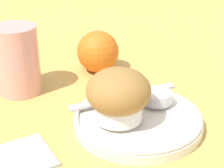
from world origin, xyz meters
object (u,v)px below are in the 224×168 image
at_px(butter_knife, 124,96).
at_px(juice_glass, 17,60).
at_px(muffin, 119,95).
at_px(orange_fruit, 98,52).

xyz_separation_m(butter_knife, juice_glass, (-0.12, 0.14, 0.04)).
distance_m(muffin, juice_glass, 0.21).
bearing_deg(muffin, butter_knife, 50.89).
relative_size(muffin, orange_fruit, 1.14).
height_order(muffin, orange_fruit, muffin).
distance_m(butter_knife, juice_glass, 0.19).
bearing_deg(orange_fruit, butter_knife, -102.71).
bearing_deg(orange_fruit, juice_glass, -177.42).
relative_size(butter_knife, orange_fruit, 2.29).
bearing_deg(orange_fruit, muffin, -110.22).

